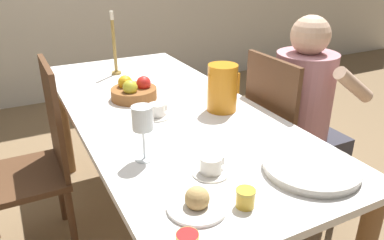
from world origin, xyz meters
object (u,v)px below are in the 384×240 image
jam_jar_amber (245,197)px  fruit_bowl (134,91)px  bread_plate (197,202)px  chair_person_side (283,142)px  person_seated (306,110)px  red_pitcher (222,88)px  candlestick_tall (115,50)px  serving_tray (311,168)px  wine_glass_water (143,121)px  teacup_across (157,111)px  chair_opposite (36,161)px  teacup_near_person (211,167)px

jam_jar_amber → fruit_bowl: 1.00m
bread_plate → chair_person_side: bearing=34.7°
person_seated → red_pitcher: size_ratio=5.38×
candlestick_tall → serving_tray: bearing=-79.3°
person_seated → bread_plate: (-0.93, -0.54, 0.08)m
chair_person_side → serving_tray: bearing=-34.2°
wine_glass_water → jam_jar_amber: 0.45m
wine_glass_water → teacup_across: wine_glass_water is taller
jam_jar_amber → red_pitcher: bearing=64.1°
candlestick_tall → wine_glass_water: bearing=-101.3°
bread_plate → fruit_bowl: fruit_bowl is taller
person_seated → fruit_bowl: (-0.79, 0.41, 0.10)m
chair_opposite → wine_glass_water: 0.83m
candlestick_tall → fruit_bowl: bearing=-95.6°
person_seated → teacup_near_person: size_ratio=9.35×
person_seated → teacup_near_person: (-0.80, -0.39, 0.09)m
red_pitcher → jam_jar_amber: bearing=-115.9°
person_seated → chair_opposite: bearing=-108.6°
chair_person_side → person_seated: (0.10, -0.04, 0.19)m
fruit_bowl → chair_opposite: bearing=176.4°
red_pitcher → candlestick_tall: candlestick_tall is taller
chair_person_side → jam_jar_amber: 0.98m
jam_jar_amber → candlestick_tall: candlestick_tall is taller
chair_opposite → teacup_near_person: size_ratio=7.85×
teacup_near_person → bread_plate: bearing=-131.5°
teacup_across → fruit_bowl: 0.27m
jam_jar_amber → chair_person_side: bearing=42.0°
person_seated → red_pitcher: person_seated is taller
person_seated → teacup_near_person: bearing=-63.9°
teacup_across → jam_jar_amber: teacup_across is taller
chair_opposite → fruit_bowl: 0.59m
wine_glass_water → person_seated: bearing=11.4°
red_pitcher → candlestick_tall: (-0.28, 0.79, 0.04)m
chair_opposite → teacup_across: 0.67m
chair_person_side → serving_tray: size_ratio=3.04×
red_pitcher → teacup_across: bearing=168.3°
wine_glass_water → fruit_bowl: wine_glass_water is taller
bread_plate → jam_jar_amber: bearing=-22.8°
red_pitcher → serving_tray: 0.62m
chair_person_side → chair_opposite: (-1.21, 0.40, 0.00)m
teacup_near_person → serving_tray: bearing=-24.9°
chair_opposite → fruit_bowl: bearing=-93.6°
fruit_bowl → teacup_across: bearing=-86.5°
person_seated → chair_person_side: bearing=-112.2°
teacup_near_person → teacup_across: bearing=88.0°
teacup_near_person → jam_jar_amber: bearing=-89.6°
chair_opposite → bread_plate: bearing=-158.6°
chair_opposite → teacup_near_person: chair_opposite is taller
bread_plate → candlestick_tall: (0.18, 1.40, 0.13)m
bread_plate → teacup_near_person: bearing=48.5°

